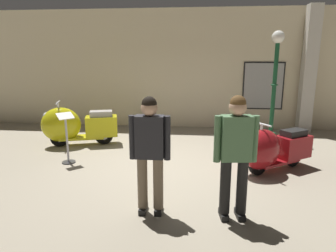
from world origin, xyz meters
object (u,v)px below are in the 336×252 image
scooter_0 (74,126)px  scooter_1 (271,149)px  info_stanchion (67,142)px  visitor_0 (150,148)px  lamppost (275,76)px  visitor_1 (235,150)px

scooter_0 → scooter_1: 4.74m
scooter_1 → info_stanchion: size_ratio=1.51×
visitor_0 → info_stanchion: bearing=46.8°
scooter_1 → lamppost: bearing=-137.4°
info_stanchion → lamppost: bearing=26.7°
scooter_1 → lamppost: lamppost is taller
scooter_0 → info_stanchion: (0.38, -1.24, -0.07)m
scooter_0 → info_stanchion: scooter_0 is taller
visitor_0 → info_stanchion: visitor_0 is taller
lamppost → visitor_0: size_ratio=1.68×
visitor_0 → lamppost: bearing=-32.4°
scooter_0 → lamppost: bearing=176.0°
visitor_0 → visitor_1: (1.16, -0.03, 0.02)m
scooter_0 → visitor_0: 4.02m
scooter_0 → visitor_1: size_ratio=1.11×
scooter_1 → visitor_1: size_ratio=0.94×
lamppost → visitor_0: 5.09m
scooter_1 → info_stanchion: bearing=-35.9°
scooter_0 → scooter_1: scooter_0 is taller
scooter_1 → lamppost: 2.83m
visitor_1 → info_stanchion: 3.82m
scooter_1 → scooter_0: bearing=-51.0°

